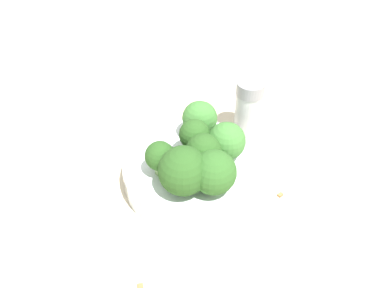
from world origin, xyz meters
The scene contains 12 objects.
ground_plane centered at (0.00, 0.00, 0.00)m, with size 3.00×3.00×0.00m, color beige.
bowl centered at (0.00, 0.00, 0.02)m, with size 0.17×0.17×0.04m, color silver.
broccoli_floret_0 centered at (0.04, -0.02, 0.06)m, with size 0.06×0.06×0.06m.
broccoli_floret_1 centered at (0.02, 0.01, 0.07)m, with size 0.04×0.04×0.05m.
broccoli_floret_2 centered at (0.01, 0.04, 0.06)m, with size 0.05×0.05×0.05m.
broccoli_floret_3 centered at (-0.01, 0.01, 0.07)m, with size 0.04×0.04×0.05m.
broccoli_floret_4 centered at (-0.04, 0.02, 0.06)m, with size 0.05×0.05×0.05m.
broccoli_floret_5 centered at (0.01, -0.04, 0.06)m, with size 0.04×0.04×0.04m.
broccoli_floret_6 centered at (0.05, 0.01, 0.06)m, with size 0.05×0.05×0.05m.
pepper_shaker centered at (-0.08, 0.10, 0.04)m, with size 0.04×0.04×0.08m.
almond_crumb_0 centered at (0.13, -0.09, 0.00)m, with size 0.01×0.01×0.01m, color olive.
almond_crumb_1 centered at (0.05, 0.10, 0.00)m, with size 0.01×0.00×0.01m, color olive.
Camera 1 is at (0.31, -0.09, 0.36)m, focal length 35.00 mm.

